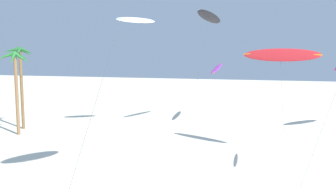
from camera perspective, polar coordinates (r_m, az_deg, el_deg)
The scene contains 6 objects.
palm_tree_0 at distance 45.15m, azimuth -24.64°, elevation 4.06°, with size 3.95×4.13×10.44m.
palm_tree_1 at distance 48.62m, azimuth -23.90°, elevation 4.74°, with size 3.79×3.81×11.07m.
flying_kite_4 at distance 46.16m, azimuth 7.13°, elevation 13.03°, with size 3.55×8.07×15.85m.
flying_kite_5 at distance 44.10m, azimuth -5.54°, elevation 12.56°, with size 5.23×7.41×14.99m.
flying_kite_6 at distance 34.02m, azimuth 18.67°, elevation 6.46°, with size 7.55×8.20×10.66m.
flying_kite_8 at distance 49.72m, azimuth 8.36°, elevation 4.46°, with size 1.17×9.07×8.97m.
Camera 1 is at (8.86, 2.66, 9.60)m, focal length 35.60 mm.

